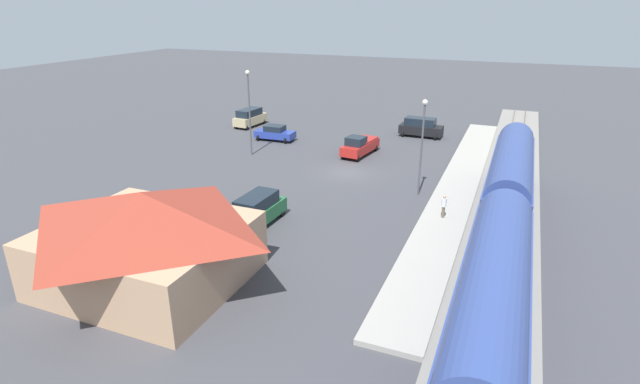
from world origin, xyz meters
name	(u,v)px	position (x,y,z in m)	size (l,w,h in m)	color
ground_plane	(347,173)	(0.00, 0.00, 0.00)	(200.00, 200.00, 0.00)	#424247
railway_track	(508,193)	(-14.00, 0.00, 0.09)	(4.80, 70.00, 0.30)	gray
platform	(458,185)	(-10.00, 0.00, 0.15)	(3.20, 46.00, 0.30)	#A8A399
passenger_train	(503,224)	(-14.00, 13.08, 2.86)	(2.93, 33.28, 4.98)	#33478C
station_building	(145,236)	(4.00, 22.00, 2.78)	(10.96, 9.68, 5.35)	tan
pedestrian_on_platform	(444,205)	(-9.91, 7.59, 1.28)	(0.36, 0.36, 1.71)	brown
suv_tan	(250,117)	(17.47, -12.56, 1.15)	(2.36, 5.05, 2.22)	#C6B284
suv_black	(421,127)	(-3.55, -15.55, 1.15)	(4.96, 2.51, 2.22)	black
suv_green	(258,209)	(2.08, 13.08, 1.15)	(2.17, 4.98, 2.22)	#236638
sedan_blue	(275,133)	(11.38, -7.59, 0.88)	(4.55, 2.37, 1.74)	#283D9E
pickup_red	(360,145)	(0.70, -5.75, 1.03)	(2.67, 5.61, 2.14)	red
light_pole_near_platform	(422,136)	(-7.20, 3.02, 4.90)	(0.44, 0.44, 7.79)	#515156
light_pole_lot_center	(249,103)	(11.06, -1.69, 5.30)	(0.44, 0.44, 8.54)	#515156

